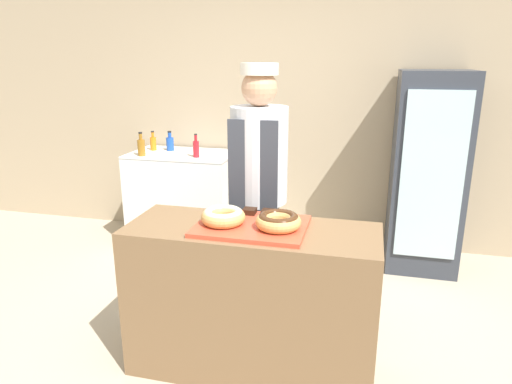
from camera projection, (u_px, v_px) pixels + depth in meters
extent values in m
plane|color=#B7A88E|center=(252.00, 365.00, 2.77)|extent=(14.00, 14.00, 0.00)
cube|color=tan|center=(307.00, 106.00, 4.37)|extent=(8.00, 0.06, 2.70)
cube|color=brown|center=(252.00, 300.00, 2.64)|extent=(1.41, 0.53, 0.89)
cube|color=#D84C33|center=(252.00, 226.00, 2.51)|extent=(0.60, 0.45, 0.02)
torus|color=tan|center=(223.00, 217.00, 2.51)|extent=(0.25, 0.25, 0.08)
torus|color=beige|center=(223.00, 213.00, 2.51)|extent=(0.22, 0.22, 0.05)
torus|color=tan|center=(278.00, 222.00, 2.44)|extent=(0.25, 0.25, 0.08)
torus|color=#472814|center=(278.00, 218.00, 2.43)|extent=(0.22, 0.22, 0.05)
cube|color=black|center=(250.00, 211.00, 2.67)|extent=(0.07, 0.07, 0.03)
cube|color=black|center=(268.00, 213.00, 2.65)|extent=(0.07, 0.07, 0.03)
cylinder|color=#4C4C51|center=(259.00, 258.00, 3.24)|extent=(0.27, 0.27, 0.85)
cylinder|color=silver|center=(259.00, 155.00, 3.03)|extent=(0.38, 0.38, 0.64)
cube|color=#383D47|center=(253.00, 223.00, 2.98)|extent=(0.32, 0.02, 1.34)
sphere|color=tan|center=(259.00, 88.00, 2.90)|extent=(0.23, 0.23, 0.23)
cylinder|color=white|center=(259.00, 69.00, 2.87)|extent=(0.24, 0.24, 0.08)
cube|color=#333842|center=(427.00, 172.00, 3.91)|extent=(0.59, 0.61, 1.70)
cube|color=silver|center=(432.00, 177.00, 3.61)|extent=(0.48, 0.02, 1.36)
cube|color=white|center=(184.00, 198.00, 4.55)|extent=(1.01, 0.62, 0.91)
cube|color=gray|center=(182.00, 155.00, 4.43)|extent=(1.01, 0.62, 0.01)
cylinder|color=#1E4CB2|center=(170.00, 144.00, 4.52)|extent=(0.07, 0.07, 0.13)
cylinder|color=#1E4CB2|center=(170.00, 135.00, 4.50)|extent=(0.03, 0.03, 0.05)
cylinder|color=black|center=(169.00, 132.00, 4.49)|extent=(0.04, 0.04, 0.01)
cylinder|color=red|center=(196.00, 149.00, 4.21)|extent=(0.06, 0.06, 0.15)
cylinder|color=red|center=(196.00, 138.00, 4.18)|extent=(0.03, 0.03, 0.06)
cylinder|color=black|center=(196.00, 134.00, 4.17)|extent=(0.03, 0.03, 0.01)
cylinder|color=orange|center=(153.00, 144.00, 4.54)|extent=(0.06, 0.06, 0.13)
cylinder|color=orange|center=(153.00, 135.00, 4.51)|extent=(0.03, 0.03, 0.05)
cylinder|color=black|center=(152.00, 132.00, 4.50)|extent=(0.03, 0.03, 0.01)
cylinder|color=#99661E|center=(141.00, 148.00, 4.28)|extent=(0.07, 0.07, 0.15)
cylinder|color=#99661E|center=(141.00, 137.00, 4.25)|extent=(0.03, 0.03, 0.06)
cylinder|color=black|center=(140.00, 133.00, 4.24)|extent=(0.03, 0.03, 0.01)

